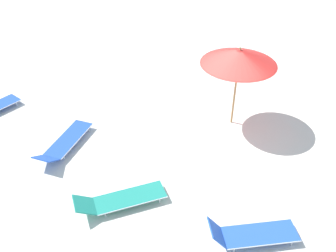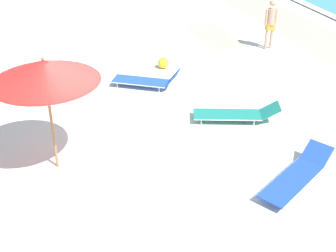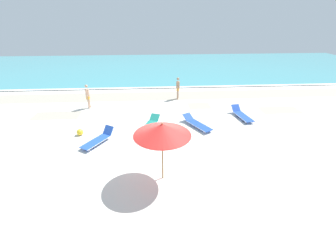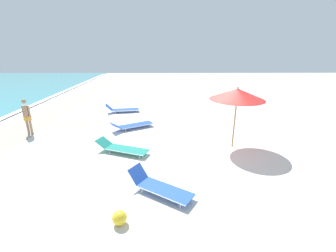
# 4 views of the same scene
# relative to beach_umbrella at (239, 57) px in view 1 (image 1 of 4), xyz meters

# --- Properties ---
(ground_plane) EXTENTS (60.00, 60.00, 0.16)m
(ground_plane) POSITION_rel_beach_umbrella_xyz_m (-0.08, 1.28, -2.39)
(ground_plane) COLOR silver
(beach_umbrella) EXTENTS (2.25, 2.25, 2.61)m
(beach_umbrella) POSITION_rel_beach_umbrella_xyz_m (0.00, 0.00, 0.00)
(beach_umbrella) COLOR #9E7547
(beach_umbrella) RESTS_ON ground_plane
(sun_lounger_under_umbrella) EXTENTS (1.61, 2.03, 0.62)m
(sun_lounger_under_umbrella) POSITION_rel_beach_umbrella_xyz_m (-3.33, 3.13, -2.09)
(sun_lounger_under_umbrella) COLOR blue
(sun_lounger_under_umbrella) RESTS_ON ground_plane
(sun_lounger_beside_umbrella) EXTENTS (1.65, 2.28, 0.48)m
(sun_lounger_beside_umbrella) POSITION_rel_beach_umbrella_xyz_m (2.32, 4.70, -2.10)
(sun_lounger_beside_umbrella) COLOR blue
(sun_lounger_beside_umbrella) RESTS_ON ground_plane
(sun_lounger_near_water_right) EXTENTS (1.36, 2.30, 0.48)m
(sun_lounger_near_water_right) POSITION_rel_beach_umbrella_xyz_m (-0.58, 4.72, -2.10)
(sun_lounger_near_water_right) COLOR #1E8475
(sun_lounger_near_water_right) RESTS_ON ground_plane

